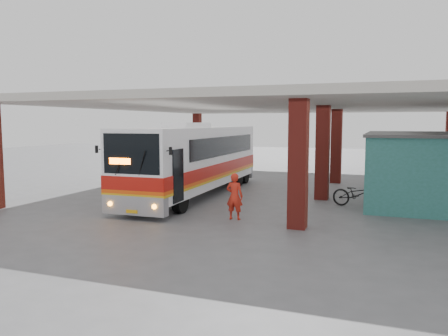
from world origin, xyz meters
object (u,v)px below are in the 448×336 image
at_px(coach_bus, 196,159).
at_px(motorcycle, 358,194).
at_px(pedestrian, 235,196).
at_px(red_chair, 372,178).

height_order(coach_bus, motorcycle, coach_bus).
bearing_deg(coach_bus, pedestrian, -53.18).
bearing_deg(red_chair, pedestrian, -93.31).
bearing_deg(red_chair, coach_bus, -121.44).
distance_m(motorcycle, red_chair, 7.37).
height_order(motorcycle, pedestrian, pedestrian).
bearing_deg(coach_bus, motorcycle, -5.48).
relative_size(coach_bus, pedestrian, 7.12).
bearing_deg(pedestrian, red_chair, -112.33).
height_order(coach_bus, red_chair, coach_bus).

